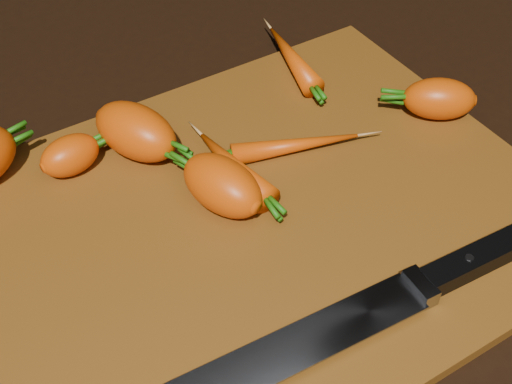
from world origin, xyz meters
TOP-DOWN VIEW (x-y plane):
  - ground at (0.00, 0.00)m, footprint 2.00×2.00m
  - cutting_board at (0.00, 0.00)m, footprint 0.50×0.40m
  - carrot_1 at (-0.06, 0.13)m, footprint 0.08×0.10m
  - carrot_2 at (-0.02, 0.03)m, footprint 0.07×0.09m
  - carrot_3 at (-0.12, 0.14)m, footprint 0.06×0.04m
  - carrot_4 at (0.22, 0.02)m, footprint 0.08×0.08m
  - carrot_5 at (0.14, 0.17)m, footprint 0.05×0.12m
  - carrot_6 at (0.07, 0.05)m, footprint 0.12×0.06m
  - carrot_7 at (0.00, 0.05)m, footprint 0.03×0.11m
  - knife at (-0.03, -0.13)m, footprint 0.34×0.05m

SIDE VIEW (x-z plane):
  - ground at x=0.00m, z-range -0.01..0.00m
  - cutting_board at x=0.00m, z-range 0.00..0.01m
  - knife at x=-0.03m, z-range 0.01..0.03m
  - carrot_6 at x=0.07m, z-range 0.01..0.03m
  - carrot_5 at x=0.14m, z-range 0.01..0.04m
  - carrot_7 at x=0.00m, z-range 0.01..0.04m
  - carrot_3 at x=-0.12m, z-range 0.01..0.05m
  - carrot_4 at x=0.22m, z-range 0.01..0.05m
  - carrot_2 at x=-0.02m, z-range 0.01..0.06m
  - carrot_1 at x=-0.06m, z-range 0.01..0.06m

